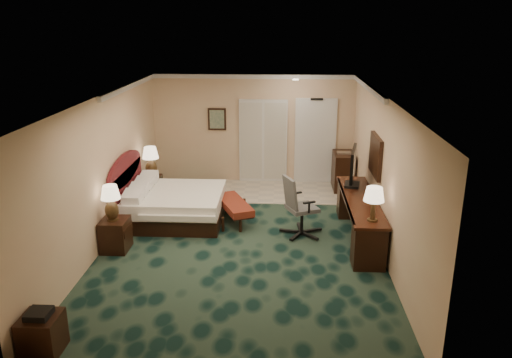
{
  "coord_description": "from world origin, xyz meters",
  "views": [
    {
      "loc": [
        0.68,
        -8.47,
        3.98
      ],
      "look_at": [
        0.23,
        0.6,
        1.06
      ],
      "focal_mm": 35.0,
      "sensor_mm": 36.0,
      "label": 1
    }
  ],
  "objects_px": {
    "bed": "(176,206)",
    "bed_bench": "(234,211)",
    "tv": "(353,167)",
    "lamp_near": "(111,203)",
    "lamp_far": "(151,162)",
    "side_table": "(42,334)",
    "desk_chair": "(302,206)",
    "minibar": "(343,171)",
    "desk": "(359,219)",
    "nightstand_near": "(115,235)",
    "nightstand_far": "(151,188)"
  },
  "relations": [
    {
      "from": "desk_chair",
      "to": "lamp_far",
      "type": "bearing_deg",
      "value": 127.63
    },
    {
      "from": "desk",
      "to": "desk_chair",
      "type": "bearing_deg",
      "value": 173.63
    },
    {
      "from": "nightstand_far",
      "to": "minibar",
      "type": "bearing_deg",
      "value": 12.52
    },
    {
      "from": "nightstand_near",
      "to": "nightstand_far",
      "type": "relative_size",
      "value": 1.05
    },
    {
      "from": "nightstand_far",
      "to": "lamp_near",
      "type": "bearing_deg",
      "value": -90.15
    },
    {
      "from": "bed",
      "to": "lamp_far",
      "type": "height_order",
      "value": "lamp_far"
    },
    {
      "from": "bed",
      "to": "side_table",
      "type": "bearing_deg",
      "value": -100.27
    },
    {
      "from": "nightstand_far",
      "to": "desk",
      "type": "distance_m",
      "value": 4.83
    },
    {
      "from": "lamp_near",
      "to": "minibar",
      "type": "height_order",
      "value": "lamp_near"
    },
    {
      "from": "nightstand_near",
      "to": "side_table",
      "type": "distance_m",
      "value": 2.91
    },
    {
      "from": "desk",
      "to": "desk_chair",
      "type": "xyz_separation_m",
      "value": [
        -1.07,
        0.12,
        0.2
      ]
    },
    {
      "from": "bed",
      "to": "desk",
      "type": "distance_m",
      "value": 3.7
    },
    {
      "from": "bed",
      "to": "minibar",
      "type": "bearing_deg",
      "value": 30.44
    },
    {
      "from": "lamp_far",
      "to": "desk",
      "type": "bearing_deg",
      "value": -23.35
    },
    {
      "from": "desk_chair",
      "to": "minibar",
      "type": "relative_size",
      "value": 1.32
    },
    {
      "from": "bed_bench",
      "to": "tv",
      "type": "bearing_deg",
      "value": -22.97
    },
    {
      "from": "tv",
      "to": "bed_bench",
      "type": "bearing_deg",
      "value": -168.05
    },
    {
      "from": "bed_bench",
      "to": "nightstand_near",
      "type": "bearing_deg",
      "value": -168.04
    },
    {
      "from": "minibar",
      "to": "bed_bench",
      "type": "bearing_deg",
      "value": -138.58
    },
    {
      "from": "bed",
      "to": "bed_bench",
      "type": "bearing_deg",
      "value": -0.93
    },
    {
      "from": "bed",
      "to": "desk",
      "type": "height_order",
      "value": "desk"
    },
    {
      "from": "bed",
      "to": "desk_chair",
      "type": "bearing_deg",
      "value": -13.59
    },
    {
      "from": "bed",
      "to": "nightstand_near",
      "type": "height_order",
      "value": "bed"
    },
    {
      "from": "lamp_near",
      "to": "bed_bench",
      "type": "distance_m",
      "value": 2.58
    },
    {
      "from": "lamp_near",
      "to": "minibar",
      "type": "relative_size",
      "value": 0.72
    },
    {
      "from": "desk_chair",
      "to": "desk",
      "type": "bearing_deg",
      "value": -30.66
    },
    {
      "from": "nightstand_near",
      "to": "lamp_near",
      "type": "height_order",
      "value": "lamp_near"
    },
    {
      "from": "desk_chair",
      "to": "minibar",
      "type": "distance_m",
      "value": 2.98
    },
    {
      "from": "bed",
      "to": "lamp_far",
      "type": "xyz_separation_m",
      "value": [
        -0.79,
        1.17,
        0.6
      ]
    },
    {
      "from": "side_table",
      "to": "tv",
      "type": "xyz_separation_m",
      "value": [
        4.36,
        4.38,
        0.92
      ]
    },
    {
      "from": "lamp_near",
      "to": "minibar",
      "type": "distance_m",
      "value": 5.78
    },
    {
      "from": "desk_chair",
      "to": "tv",
      "type": "bearing_deg",
      "value": 7.87
    },
    {
      "from": "side_table",
      "to": "desk",
      "type": "relative_size",
      "value": 0.18
    },
    {
      "from": "bed_bench",
      "to": "tv",
      "type": "relative_size",
      "value": 1.3
    },
    {
      "from": "tv",
      "to": "desk_chair",
      "type": "distance_m",
      "value": 1.32
    },
    {
      "from": "tv",
      "to": "desk_chair",
      "type": "bearing_deg",
      "value": -136.7
    },
    {
      "from": "bed",
      "to": "lamp_near",
      "type": "xyz_separation_m",
      "value": [
        -0.82,
        -1.47,
        0.6
      ]
    },
    {
      "from": "nightstand_near",
      "to": "bed_bench",
      "type": "bearing_deg",
      "value": 35.74
    },
    {
      "from": "bed_bench",
      "to": "minibar",
      "type": "bearing_deg",
      "value": 17.64
    },
    {
      "from": "bed",
      "to": "lamp_far",
      "type": "relative_size",
      "value": 2.75
    },
    {
      "from": "lamp_far",
      "to": "minibar",
      "type": "xyz_separation_m",
      "value": [
        4.45,
        0.98,
        -0.45
      ]
    },
    {
      "from": "nightstand_far",
      "to": "lamp_near",
      "type": "relative_size",
      "value": 0.85
    },
    {
      "from": "nightstand_near",
      "to": "desk",
      "type": "bearing_deg",
      "value": 9.27
    },
    {
      "from": "nightstand_far",
      "to": "desk_chair",
      "type": "bearing_deg",
      "value": -27.72
    },
    {
      "from": "desk",
      "to": "minibar",
      "type": "relative_size",
      "value": 3.06
    },
    {
      "from": "side_table",
      "to": "desk_chair",
      "type": "height_order",
      "value": "desk_chair"
    },
    {
      "from": "bed",
      "to": "nightstand_near",
      "type": "xyz_separation_m",
      "value": [
        -0.8,
        -1.46,
        -0.01
      ]
    },
    {
      "from": "lamp_near",
      "to": "desk_chair",
      "type": "relative_size",
      "value": 0.55
    },
    {
      "from": "nightstand_near",
      "to": "tv",
      "type": "distance_m",
      "value": 4.7
    },
    {
      "from": "lamp_near",
      "to": "lamp_far",
      "type": "bearing_deg",
      "value": 89.26
    }
  ]
}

